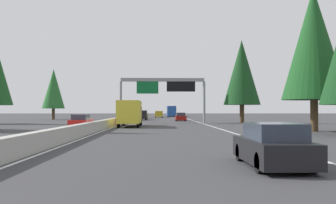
{
  "coord_description": "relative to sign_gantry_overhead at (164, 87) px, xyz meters",
  "views": [
    {
      "loc": [
        -4.13,
        -5.38,
        1.89
      ],
      "look_at": [
        54.73,
        -6.74,
        3.18
      ],
      "focal_mm": 40.28,
      "sensor_mm": 36.0,
      "label": 1
    }
  ],
  "objects": [
    {
      "name": "sedan_near_right",
      "position": [
        11.52,
        -3.16,
        -4.6
      ],
      "size": [
        4.4,
        1.8,
        1.47
      ],
      "color": "maroon",
      "rests_on": "ground"
    },
    {
      "name": "conifer_left_mid",
      "position": [
        21.15,
        22.1,
        0.93
      ],
      "size": [
        4.51,
        4.51,
        10.24
      ],
      "color": "#4C3823",
      "rests_on": "ground"
    },
    {
      "name": "oncoming_near",
      "position": [
        -15.98,
        8.83,
        -4.6
      ],
      "size": [
        4.4,
        1.8,
        1.47
      ],
      "rotation": [
        0.0,
        0.0,
        3.14
      ],
      "color": "red",
      "rests_on": "ground"
    },
    {
      "name": "sedan_distant_a",
      "position": [
        -42.91,
        -3.16,
        -4.6
      ],
      "size": [
        4.4,
        1.8,
        1.47
      ],
      "color": "black",
      "rests_on": "ground"
    },
    {
      "name": "shoulder_stripe_median",
      "position": [
        18.63,
        5.78,
        -5.28
      ],
      "size": [
        160.0,
        0.16,
        0.01
      ],
      "primitive_type": "cube",
      "color": "silver",
      "rests_on": "ground"
    },
    {
      "name": "conifer_right_mid",
      "position": [
        -0.37,
        -11.51,
        2.18
      ],
      "size": [
        5.4,
        5.4,
        12.28
      ],
      "color": "#4C3823",
      "rests_on": "ground"
    },
    {
      "name": "pickup_near_center",
      "position": [
        18.16,
        4.05,
        -4.37
      ],
      "size": [
        5.6,
        2.0,
        1.86
      ],
      "color": "black",
      "rests_on": "ground"
    },
    {
      "name": "conifer_right_near",
      "position": [
        -22.36,
        -13.12,
        2.54
      ],
      "size": [
        5.66,
        5.66,
        12.87
      ],
      "color": "#4C3823",
      "rests_on": "ground"
    },
    {
      "name": "median_barrier",
      "position": [
        28.63,
        6.33,
        -4.84
      ],
      "size": [
        180.0,
        0.56,
        0.9
      ],
      "primitive_type": "cube",
      "color": "#ADAAA3",
      "rests_on": "ground"
    },
    {
      "name": "sign_gantry_overhead",
      "position": [
        0.0,
        0.0,
        0.0
      ],
      "size": [
        0.5,
        12.68,
        6.64
      ],
      "color": "gray",
      "rests_on": "ground"
    },
    {
      "name": "bus_far_center",
      "position": [
        56.95,
        -2.9,
        -3.57
      ],
      "size": [
        11.5,
        2.55,
        3.1
      ],
      "color": "#1E4793",
      "rests_on": "ground"
    },
    {
      "name": "shoulder_stripe_right",
      "position": [
        18.63,
        -5.49,
        -5.28
      ],
      "size": [
        160.0,
        0.16,
        0.01
      ],
      "primitive_type": "cube",
      "color": "silver",
      "rests_on": "ground"
    },
    {
      "name": "sedan_mid_right",
      "position": [
        28.43,
        4.09,
        -4.6
      ],
      "size": [
        4.4,
        1.8,
        1.47
      ],
      "color": "#AD931E",
      "rests_on": "ground"
    },
    {
      "name": "box_truck_far_left",
      "position": [
        -12.04,
        4.01,
        -3.68
      ],
      "size": [
        8.5,
        2.4,
        2.95
      ],
      "color": "gold",
      "rests_on": "ground"
    },
    {
      "name": "ground_plane",
      "position": [
        8.63,
        6.03,
        -5.29
      ],
      "size": [
        320.0,
        320.0,
        0.0
      ],
      "primitive_type": "plane",
      "color": "#38383A"
    },
    {
      "name": "minivan_mid_left",
      "position": [
        41.35,
        0.77,
        -4.34
      ],
      "size": [
        5.0,
        1.95,
        1.69
      ],
      "color": "#AD931E",
      "rests_on": "ground"
    }
  ]
}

